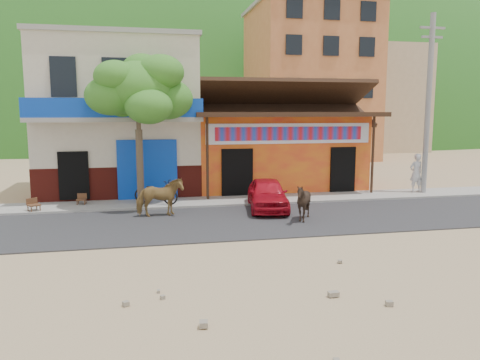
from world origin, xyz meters
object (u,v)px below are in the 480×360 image
Objects in this scene: pedestrian at (416,173)px; cafe_chair_left at (81,195)px; tree at (139,130)px; utility_pole at (428,105)px; cow_tan at (160,197)px; scooter at (156,192)px; cow_dark at (303,202)px; red_car at (267,194)px; cafe_chair_right at (33,199)px.

cafe_chair_left is at bearing -5.32° from pedestrian.
utility_pole reaches higher than tree.
scooter is (-0.09, 1.95, -0.13)m from cow_tan.
cafe_chair_left is at bearing -136.41° from cow_dark.
utility_pole is 2.24× the size of red_car.
cow_tan reaches higher than scooter.
pedestrian reaches higher than scooter.
red_car is (-0.71, 2.15, -0.06)m from cow_dark.
tree reaches higher than cow_tan.
pedestrian reaches higher than cow_tan.
tree reaches higher than red_car.
utility_pole is at bearing -62.33° from scooter.
utility_pole is 10.14× the size of cafe_chair_left.
cow_dark is 0.37× the size of red_car.
tree is 3.54m from cafe_chair_left.
scooter reaches higher than cafe_chair_left.
cow_tan reaches higher than cow_dark.
pedestrian reaches higher than cafe_chair_left.
tree is 5.68m from red_car.
tree is 3.61× the size of cow_tan.
cafe_chair_left is (-2.35, 0.43, -2.61)m from tree.
red_car reaches higher than cafe_chair_right.
cow_tan is at bearing -71.53° from tree.
cow_dark is 6.17m from scooter.
cafe_chair_left is at bearing 172.83° from red_car.
cafe_chair_left is (-7.18, 2.10, -0.13)m from red_car.
cafe_chair_left is 1.85m from cafe_chair_right.
utility_pole is at bearing -85.97° from cow_tan.
cafe_chair_right is (-3.95, -0.50, -2.56)m from tree.
cow_tan is 2.11× the size of cafe_chair_left.
red_car is at bearing -91.14° from cow_tan.
utility_pole is at bearing 22.37° from red_car.
scooter is 1.05× the size of pedestrian.
utility_pole is 15.58m from cafe_chair_left.
pedestrian is 14.84m from cafe_chair_left.
utility_pole reaches higher than cafe_chair_right.
pedestrian is 16.46m from cafe_chair_right.
cow_dark is at bearing -116.43° from cow_tan.
utility_pole is 3.13m from pedestrian.
scooter is (-4.23, 1.55, -0.03)m from red_car.
utility_pole is 12.70m from scooter.
utility_pole is 6.02× the size of cow_dark.
utility_pole is at bearing 2.69° from cafe_chair_left.
cow_tan reaches higher than cafe_chair_right.
scooter is 4.57m from cafe_chair_right.
utility_pole is 8.89m from red_car.
scooter is at bearing -144.92° from cow_dark.
scooter is (-4.94, 3.70, -0.09)m from cow_dark.
cow_tan is at bearing 6.57° from pedestrian.
cow_dark reaches higher than cafe_chair_right.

